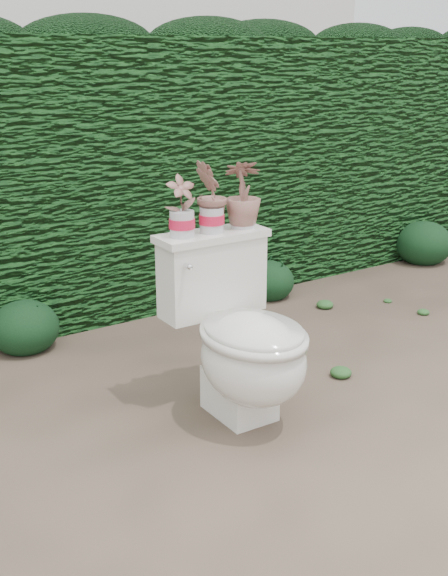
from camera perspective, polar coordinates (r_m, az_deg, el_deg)
ground at (r=3.46m, az=2.10°, el=-7.81°), size 60.00×60.00×0.00m
hedge at (r=4.56m, az=-9.85°, el=8.92°), size 8.00×1.00×1.60m
toilet at (r=3.06m, az=1.45°, el=-4.15°), size 0.50×0.69×0.78m
potted_plant_left at (r=3.02m, az=-3.36°, el=6.33°), size 0.14×0.10×0.25m
potted_plant_center at (r=3.09m, az=-0.99°, el=7.12°), size 0.20×0.21×0.30m
potted_plant_right at (r=3.18m, az=1.51°, el=7.29°), size 0.21×0.21×0.28m
liriope_clump_1 at (r=3.97m, az=-15.54°, el=-2.65°), size 0.37×0.37×0.30m
liriope_clump_2 at (r=4.65m, az=3.52°, el=0.88°), size 0.33×0.33×0.27m
liriope_clump_3 at (r=5.62m, az=15.52°, el=3.69°), size 0.42×0.42×0.34m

